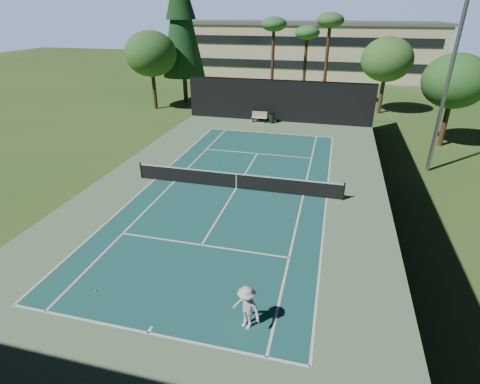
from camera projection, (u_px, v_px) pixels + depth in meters
The scene contains 22 objects.
ground at pixel (236, 189), 23.13m from camera, with size 160.00×160.00×0.00m, color #355921.
apron_slab at pixel (236, 188), 23.13m from camera, with size 18.00×32.00×0.01m, color #62855D.
court_surface at pixel (236, 188), 23.13m from camera, with size 10.97×23.77×0.01m, color #1B5654.
court_lines at pixel (236, 188), 23.12m from camera, with size 11.07×23.87×0.01m.
tennis_net at pixel (236, 180), 22.89m from camera, with size 12.90×0.10×1.10m.
fence at pixel (236, 158), 22.31m from camera, with size 18.04×32.05×4.03m.
player at pixel (246, 308), 12.68m from camera, with size 1.11×0.64×1.71m, color silver.
tennis_ball_a at pixel (96, 291), 14.67m from camera, with size 0.07×0.07×0.07m, color #B5D630.
tennis_ball_b at pixel (216, 162), 26.99m from camera, with size 0.06×0.06×0.06m, color #C4E434.
tennis_ball_c at pixel (270, 170), 25.76m from camera, with size 0.06×0.06×0.06m, color #D4E834.
tennis_ball_d at pixel (196, 167), 26.21m from camera, with size 0.06×0.06×0.06m, color #DFEF36.
park_bench at pixel (259, 116), 36.62m from camera, with size 1.50×0.45×1.02m.
trash_bin at pixel (272, 118), 36.30m from camera, with size 0.56×0.56×0.95m.
pine_tree at pixel (181, 14), 40.75m from camera, with size 4.80×4.80×15.00m.
palm_a at pixel (274, 28), 40.89m from camera, with size 2.80×2.80×9.32m.
palm_b at pixel (307, 35), 42.22m from camera, with size 2.80×2.80×8.42m.
palm_c at pixel (330, 24), 38.51m from camera, with size 2.80×2.80×9.77m.
decid_tree_a at pixel (387, 60), 37.72m from camera, with size 5.12×5.12×7.62m.
decid_tree_b at pixel (455, 81), 28.27m from camera, with size 4.80×4.80×7.14m.
decid_tree_c at pixel (151, 54), 39.37m from camera, with size 5.44×5.44×8.09m.
campus_building at pixel (307, 49), 61.35m from camera, with size 40.50×12.50×8.30m.
light_pole at pixel (450, 73), 22.88m from camera, with size 0.90×0.25×12.22m.
Camera 1 is at (5.34, -20.19, 9.95)m, focal length 28.00 mm.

